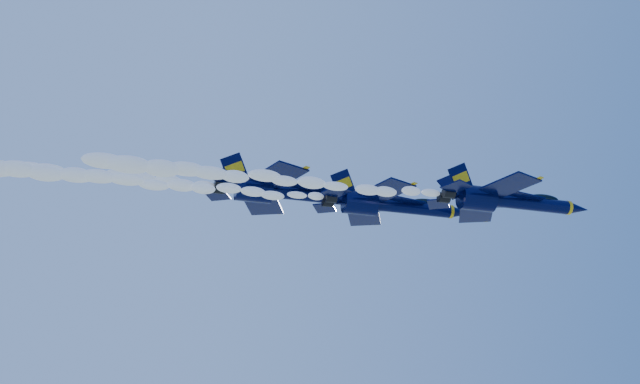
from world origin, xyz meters
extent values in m
cylinder|color=black|center=(18.85, -14.87, 149.03)|extent=(8.41, 1.40, 1.40)
ellipsoid|color=black|center=(12.96, -14.87, 148.99)|extent=(1.46, 2.52, 5.98)
cone|color=black|center=(24.27, -14.87, 149.03)|extent=(2.43, 1.40, 1.40)
cylinder|color=#EAB30E|center=(23.15, -14.87, 149.03)|extent=(0.33, 1.46, 1.46)
ellipsoid|color=black|center=(20.44, -14.87, 149.74)|extent=(3.37, 1.09, 0.93)
cube|color=#EAB30E|center=(20.44, -14.87, 149.46)|extent=(3.93, 0.93, 0.17)
cube|color=black|center=(14.64, -18.61, 149.03)|extent=(5.01, 5.94, 0.17)
cube|color=black|center=(14.64, -11.13, 149.03)|extent=(5.01, 5.94, 0.17)
cube|color=#EAB30E|center=(15.95, -18.61, 149.13)|extent=(2.25, 4.68, 0.09)
cube|color=#EAB30E|center=(15.95, -11.13, 149.13)|extent=(2.25, 4.68, 0.09)
cube|color=black|center=(10.90, -15.85, 150.44)|extent=(3.05, 0.96, 3.28)
cube|color=black|center=(10.90, -13.89, 150.44)|extent=(3.05, 0.96, 3.28)
cylinder|color=black|center=(9.69, -15.48, 148.94)|extent=(1.12, 1.03, 1.03)
cylinder|color=black|center=(9.69, -14.26, 148.94)|extent=(1.12, 1.03, 1.03)
cube|color=#EAB30E|center=(16.05, -14.87, 149.76)|extent=(10.28, 0.33, 0.07)
ellipsoid|color=white|center=(-7.94, -14.87, 148.73)|extent=(34.32, 1.69, 1.52)
cylinder|color=black|center=(9.34, -6.89, 150.72)|extent=(8.59, 1.43, 1.43)
ellipsoid|color=black|center=(3.33, -6.89, 150.68)|extent=(1.49, 2.58, 6.11)
cone|color=black|center=(14.87, -6.89, 150.72)|extent=(2.48, 1.43, 1.43)
cylinder|color=#EAB30E|center=(13.73, -6.89, 150.72)|extent=(0.33, 1.49, 1.49)
ellipsoid|color=black|center=(10.96, -6.89, 151.44)|extent=(3.43, 1.12, 0.94)
cube|color=#EAB30E|center=(10.96, -6.89, 151.15)|extent=(4.01, 0.95, 0.17)
cube|color=black|center=(5.04, -10.71, 150.72)|extent=(5.11, 6.06, 0.17)
cube|color=black|center=(5.04, -3.07, 150.72)|extent=(5.11, 6.06, 0.17)
cube|color=#EAB30E|center=(6.38, -10.71, 150.82)|extent=(2.30, 4.78, 0.10)
cube|color=#EAB30E|center=(6.38, -3.07, 150.82)|extent=(2.30, 4.78, 0.10)
cube|color=black|center=(1.23, -7.89, 152.15)|extent=(3.11, 0.98, 3.34)
cube|color=black|center=(1.23, -5.89, 152.15)|extent=(3.11, 0.98, 3.34)
cylinder|color=black|center=(-0.01, -7.51, 150.63)|extent=(1.14, 1.05, 1.05)
cylinder|color=black|center=(-0.01, -6.27, 150.63)|extent=(1.14, 1.05, 1.05)
cube|color=#EAB30E|center=(6.48, -6.89, 151.47)|extent=(10.49, 0.33, 0.08)
ellipsoid|color=white|center=(-17.65, -6.89, 150.42)|extent=(34.32, 1.73, 1.55)
cylinder|color=black|center=(0.47, 2.14, 154.98)|extent=(10.07, 1.68, 1.68)
ellipsoid|color=black|center=(-6.58, 2.14, 154.92)|extent=(1.75, 3.02, 7.16)
cone|color=black|center=(6.96, 2.14, 154.98)|extent=(2.91, 1.68, 1.68)
cylinder|color=#EAB30E|center=(5.62, 2.14, 154.98)|extent=(0.39, 1.75, 1.75)
ellipsoid|color=black|center=(2.38, 2.14, 155.82)|extent=(4.03, 1.31, 1.11)
cube|color=#EAB30E|center=(2.38, 2.14, 155.48)|extent=(4.70, 1.12, 0.20)
cube|color=black|center=(-4.56, -2.33, 154.98)|extent=(6.00, 7.11, 0.20)
cube|color=black|center=(-4.56, 6.62, 154.98)|extent=(6.00, 7.11, 0.20)
cube|color=#EAB30E|center=(-3.00, -2.33, 155.09)|extent=(2.70, 5.61, 0.11)
cube|color=#EAB30E|center=(-3.00, 6.62, 155.09)|extent=(2.70, 5.61, 0.11)
cube|color=black|center=(-9.04, 0.97, 156.66)|extent=(3.65, 1.15, 3.92)
cube|color=black|center=(-9.04, 3.32, 156.66)|extent=(3.65, 1.15, 3.92)
cylinder|color=black|center=(-10.50, 1.42, 154.87)|extent=(1.34, 1.23, 1.23)
cylinder|color=black|center=(-10.50, 2.87, 154.87)|extent=(1.34, 1.23, 1.23)
cube|color=#EAB30E|center=(-2.88, 2.14, 155.85)|extent=(12.31, 0.39, 0.09)
ellipsoid|color=white|center=(-28.21, 2.14, 154.66)|extent=(34.32, 2.03, 1.82)
camera|label=1|loc=(-21.09, -81.70, 118.06)|focal=45.00mm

